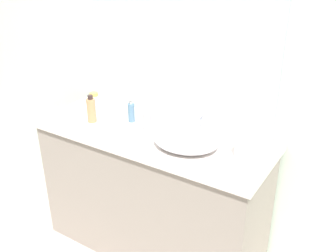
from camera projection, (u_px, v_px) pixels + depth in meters
bathroom_wall_rear at (194, 60)px, 2.32m from camera, size 6.00×0.06×2.60m
vanity_counter at (152, 193)px, 2.48m from camera, size 1.51×0.57×0.91m
wall_mirror_panel at (176, 23)px, 2.25m from camera, size 1.34×0.01×1.23m
sink_basin at (186, 139)px, 2.10m from camera, size 0.39×0.33×0.09m
faucet at (201, 119)px, 2.22m from camera, size 0.03×0.14×0.17m
soap_dispenser at (131, 111)px, 2.40m from camera, size 0.04×0.04×0.17m
lotion_bottle at (91, 110)px, 2.39m from camera, size 0.06×0.06×0.18m
perfume_bottle at (147, 120)px, 2.30m from camera, size 0.06×0.06×0.13m
spray_can at (94, 102)px, 2.56m from camera, size 0.07×0.07×0.14m
tissue_box at (249, 143)px, 2.00m from camera, size 0.12×0.12×0.17m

